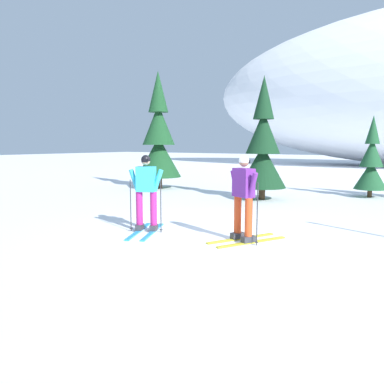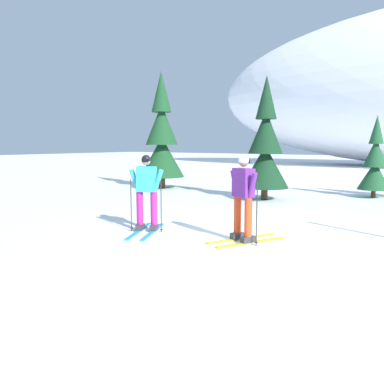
{
  "view_description": "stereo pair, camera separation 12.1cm",
  "coord_description": "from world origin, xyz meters",
  "px_view_note": "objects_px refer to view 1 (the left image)",
  "views": [
    {
      "loc": [
        4.2,
        -7.23,
        1.97
      ],
      "look_at": [
        -0.43,
        -0.44,
        0.95
      ],
      "focal_mm": 36.79,
      "sensor_mm": 36.0,
      "label": 1
    },
    {
      "loc": [
        4.3,
        -7.16,
        1.97
      ],
      "look_at": [
        -0.43,
        -0.44,
        0.95
      ],
      "focal_mm": 36.79,
      "sensor_mm": 36.0,
      "label": 2
    }
  ],
  "objects_px": {
    "pine_tree_far_left": "(159,140)",
    "pine_tree_center": "(371,163)",
    "pine_tree_center_left": "(263,149)",
    "skier_cyan_jacket": "(146,192)",
    "skier_purple_jacket": "(244,196)"
  },
  "relations": [
    {
      "from": "pine_tree_far_left",
      "to": "pine_tree_center",
      "type": "relative_size",
      "value": 1.69
    },
    {
      "from": "pine_tree_center_left",
      "to": "pine_tree_center",
      "type": "relative_size",
      "value": 1.43
    },
    {
      "from": "skier_cyan_jacket",
      "to": "skier_purple_jacket",
      "type": "xyz_separation_m",
      "value": [
        2.22,
        0.38,
        0.02
      ]
    },
    {
      "from": "skier_cyan_jacket",
      "to": "skier_purple_jacket",
      "type": "distance_m",
      "value": 2.25
    },
    {
      "from": "skier_cyan_jacket",
      "to": "pine_tree_center",
      "type": "bearing_deg",
      "value": 71.02
    },
    {
      "from": "skier_cyan_jacket",
      "to": "pine_tree_far_left",
      "type": "bearing_deg",
      "value": 127.17
    },
    {
      "from": "skier_purple_jacket",
      "to": "skier_cyan_jacket",
      "type": "bearing_deg",
      "value": -170.24
    },
    {
      "from": "skier_cyan_jacket",
      "to": "skier_purple_jacket",
      "type": "height_order",
      "value": "skier_purple_jacket"
    },
    {
      "from": "pine_tree_far_left",
      "to": "pine_tree_center",
      "type": "bearing_deg",
      "value": 14.34
    },
    {
      "from": "skier_purple_jacket",
      "to": "pine_tree_center_left",
      "type": "relative_size",
      "value": 0.41
    },
    {
      "from": "skier_purple_jacket",
      "to": "pine_tree_center",
      "type": "height_order",
      "value": "pine_tree_center"
    },
    {
      "from": "skier_purple_jacket",
      "to": "pine_tree_center",
      "type": "distance_m",
      "value": 8.58
    },
    {
      "from": "skier_cyan_jacket",
      "to": "pine_tree_far_left",
      "type": "height_order",
      "value": "pine_tree_far_left"
    },
    {
      "from": "pine_tree_center_left",
      "to": "pine_tree_center",
      "type": "height_order",
      "value": "pine_tree_center_left"
    },
    {
      "from": "skier_purple_jacket",
      "to": "pine_tree_far_left",
      "type": "xyz_separation_m",
      "value": [
        -7.38,
        6.43,
        1.19
      ]
    }
  ]
}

